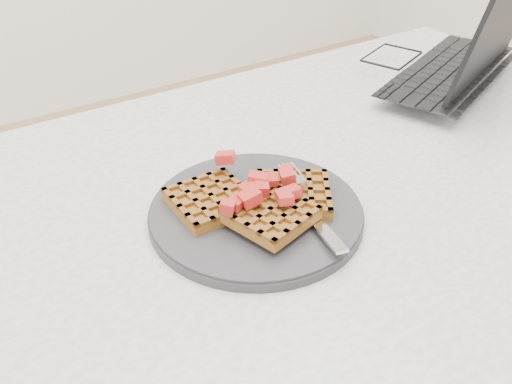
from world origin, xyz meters
The scene contains 6 objects.
table centered at (0.00, 0.00, 0.64)m, with size 1.20×0.80×0.75m.
plate centered at (-0.14, -0.01, 0.76)m, with size 0.27×0.27×0.02m, color #242326.
waffles centered at (-0.14, -0.01, 0.78)m, with size 0.21×0.18×0.03m.
strawberry_pile centered at (-0.14, -0.01, 0.80)m, with size 0.15×0.15×0.02m, color maroon, non-canonical shape.
fork centered at (-0.09, -0.05, 0.77)m, with size 0.02×0.18×0.02m, color silver, non-canonical shape.
laptop centered at (0.38, 0.17, 0.79)m, with size 0.43×0.38×0.25m.
Camera 1 is at (-0.45, -0.50, 1.19)m, focal length 40.00 mm.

